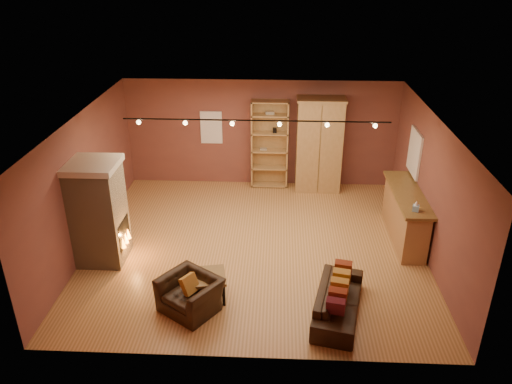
# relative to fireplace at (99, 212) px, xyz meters

# --- Properties ---
(floor) EXTENTS (7.00, 7.00, 0.00)m
(floor) POSITION_rel_fireplace_xyz_m (3.04, 0.60, -1.06)
(floor) COLOR #A06C38
(floor) RESTS_ON ground
(ceiling) EXTENTS (7.00, 7.00, 0.00)m
(ceiling) POSITION_rel_fireplace_xyz_m (3.04, 0.60, 1.74)
(ceiling) COLOR brown
(ceiling) RESTS_ON back_wall
(back_wall) EXTENTS (7.00, 0.02, 2.80)m
(back_wall) POSITION_rel_fireplace_xyz_m (3.04, 3.85, 0.34)
(back_wall) COLOR brown
(back_wall) RESTS_ON floor
(left_wall) EXTENTS (0.02, 6.50, 2.80)m
(left_wall) POSITION_rel_fireplace_xyz_m (-0.46, 0.60, 0.34)
(left_wall) COLOR brown
(left_wall) RESTS_ON floor
(right_wall) EXTENTS (0.02, 6.50, 2.80)m
(right_wall) POSITION_rel_fireplace_xyz_m (6.54, 0.60, 0.34)
(right_wall) COLOR brown
(right_wall) RESTS_ON floor
(fireplace) EXTENTS (1.01, 0.98, 2.12)m
(fireplace) POSITION_rel_fireplace_xyz_m (0.00, 0.00, 0.00)
(fireplace) COLOR tan
(fireplace) RESTS_ON floor
(back_window) EXTENTS (0.56, 0.04, 0.86)m
(back_window) POSITION_rel_fireplace_xyz_m (1.74, 3.83, 0.49)
(back_window) COLOR white
(back_window) RESTS_ON back_wall
(bookcase) EXTENTS (0.95, 0.37, 2.33)m
(bookcase) POSITION_rel_fireplace_xyz_m (3.26, 3.73, 0.12)
(bookcase) COLOR tan
(bookcase) RESTS_ON floor
(armoire) EXTENTS (1.20, 0.68, 2.45)m
(armoire) POSITION_rel_fireplace_xyz_m (4.52, 3.54, 0.17)
(armoire) COLOR tan
(armoire) RESTS_ON floor
(bar_counter) EXTENTS (0.61, 2.30, 1.10)m
(bar_counter) POSITION_rel_fireplace_xyz_m (6.24, 1.10, -0.50)
(bar_counter) COLOR #AC7D4F
(bar_counter) RESTS_ON floor
(tissue_box) EXTENTS (0.15, 0.15, 0.22)m
(tissue_box) POSITION_rel_fireplace_xyz_m (6.19, 0.27, 0.13)
(tissue_box) COLOR #87B7D8
(tissue_box) RESTS_ON bar_counter
(right_window) EXTENTS (0.05, 0.90, 1.00)m
(right_window) POSITION_rel_fireplace_xyz_m (6.51, 2.00, 0.59)
(right_window) COLOR white
(right_window) RESTS_ON right_wall
(loveseat) EXTENTS (0.90, 1.87, 0.75)m
(loveseat) POSITION_rel_fireplace_xyz_m (4.57, -1.53, -0.69)
(loveseat) COLOR black
(loveseat) RESTS_ON floor
(armchair) EXTENTS (1.15, 1.07, 0.84)m
(armchair) POSITION_rel_fireplace_xyz_m (2.01, -1.53, -0.64)
(armchair) COLOR black
(armchair) RESTS_ON floor
(coffee_table) EXTENTS (0.74, 0.74, 0.48)m
(coffee_table) POSITION_rel_fireplace_xyz_m (2.28, -1.19, -0.65)
(coffee_table) COLOR brown
(coffee_table) RESTS_ON floor
(track_rail) EXTENTS (5.20, 0.09, 0.13)m
(track_rail) POSITION_rel_fireplace_xyz_m (3.04, 0.80, 1.63)
(track_rail) COLOR black
(track_rail) RESTS_ON ceiling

